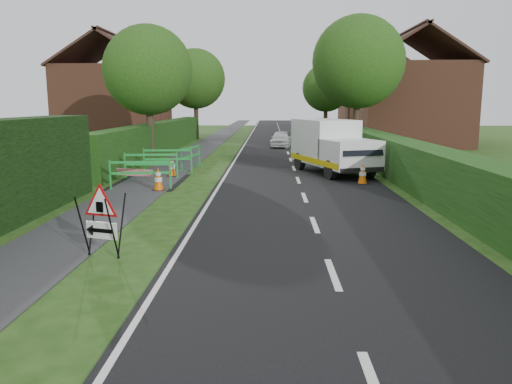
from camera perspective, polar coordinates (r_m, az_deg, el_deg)
name	(u,v)px	position (r m, az deg, el deg)	size (l,w,h in m)	color
ground	(175,296)	(7.79, -9.21, -11.65)	(120.00, 120.00, 0.00)	#1C3F12
road_surface	(282,138)	(42.22, 3.05, 6.17)	(6.00, 90.00, 0.02)	black
footpath	(217,138)	(42.43, -4.44, 6.18)	(2.00, 90.00, 0.02)	#2D2D30
hedge_west_far	(161,153)	(29.94, -10.85, 4.40)	(1.00, 24.00, 1.80)	#14380F
hedge_east	(379,166)	(23.83, 13.88, 2.87)	(1.20, 50.00, 1.50)	#14380F
house_west	(115,103)	(38.82, -15.77, 9.74)	(7.50, 7.40, 7.88)	brown
house_east_a	(409,103)	(36.39, 17.08, 9.68)	(7.50, 7.40, 7.88)	brown
house_east_b	(379,103)	(50.23, 13.93, 9.82)	(7.50, 7.40, 7.88)	brown
tree_nw	(148,70)	(25.87, -12.23, 13.43)	(4.40, 4.40, 6.70)	#2D2116
tree_ne	(358,62)	(29.62, 11.61, 14.34)	(5.20, 5.20, 7.79)	#2D2116
tree_fw	(196,79)	(41.59, -6.93, 12.70)	(4.80, 4.80, 7.24)	#2D2116
tree_fe	(326,88)	(45.40, 8.03, 11.69)	(4.20, 4.20, 6.33)	#2D2116
triangle_sign	(99,215)	(9.71, -17.49, -2.51)	(1.02, 1.02, 1.19)	black
works_van	(331,145)	(20.99, 8.62, 5.31)	(3.34, 5.15, 2.20)	silver
traffic_cone_0	(363,173)	(18.33, 12.10, 2.09)	(0.38, 0.38, 0.79)	black
traffic_cone_1	(370,165)	(20.94, 12.90, 3.03)	(0.38, 0.38, 0.79)	black
traffic_cone_2	(345,157)	(23.70, 10.10, 3.92)	(0.38, 0.38, 0.79)	black
traffic_cone_3	(158,179)	(16.89, -11.10, 1.46)	(0.38, 0.38, 0.79)	black
traffic_cone_4	(172,167)	(20.12, -9.59, 2.86)	(0.38, 0.38, 0.79)	black
ped_barrier_0	(140,171)	(17.34, -13.07, 2.40)	(2.09, 0.67, 1.00)	green
ped_barrier_1	(151,162)	(19.74, -11.91, 3.35)	(2.08, 0.55, 1.00)	green
ped_barrier_2	(168,157)	(21.48, -10.06, 3.94)	(2.08, 0.51, 1.00)	green
ped_barrier_3	(191,154)	(22.59, -7.47, 4.30)	(0.85, 2.08, 1.00)	green
redwhite_plank	(135,185)	(18.35, -13.64, 0.80)	(1.50, 0.04, 0.25)	red
hatchback_car	(281,139)	(33.45, 2.92, 6.09)	(1.30, 3.23, 1.10)	silver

